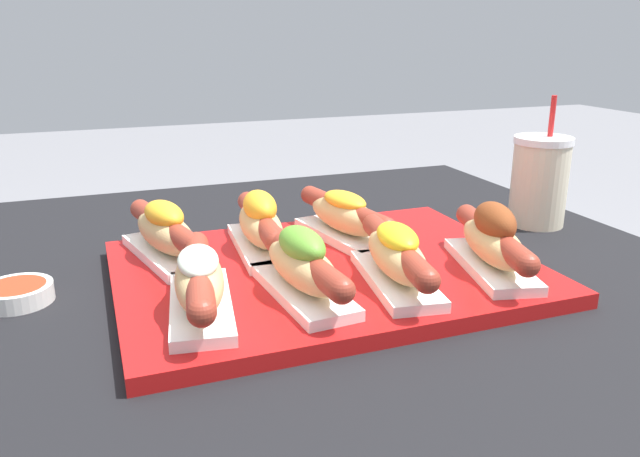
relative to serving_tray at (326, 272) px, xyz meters
The scene contains 10 objects.
serving_tray is the anchor object (origin of this frame).
hot_dog_0 0.18m from the serving_tray, 155.11° to the right, with size 0.08×0.21×0.06m.
hot_dog_1 0.10m from the serving_tray, 126.85° to the right, with size 0.07×0.21×0.07m.
hot_dog_2 0.11m from the serving_tray, 57.78° to the right, with size 0.08×0.21×0.07m.
hot_dog_3 0.20m from the serving_tray, 25.25° to the right, with size 0.10×0.20×0.08m.
hot_dog_4 0.20m from the serving_tray, 152.49° to the left, with size 0.10×0.20×0.07m.
hot_dog_5 0.11m from the serving_tray, 126.80° to the left, with size 0.07×0.21×0.08m.
hot_dog_6 0.11m from the serving_tray, 54.55° to the left, with size 0.09×0.21×0.07m.
sauce_bowl 0.35m from the serving_tray, behind, with size 0.08×0.08×0.02m.
drink_cup 0.40m from the serving_tray, 13.69° to the left, with size 0.09×0.09×0.20m.
Camera 1 is at (-0.23, -0.69, 0.97)m, focal length 35.00 mm.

